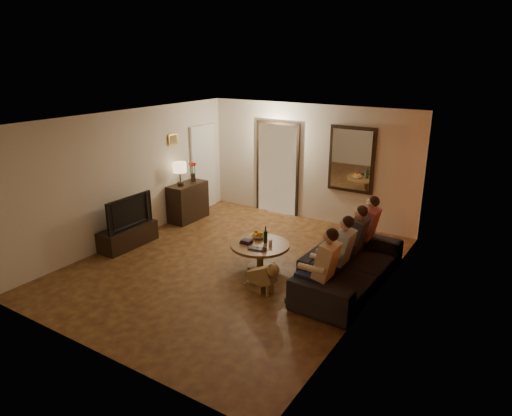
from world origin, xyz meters
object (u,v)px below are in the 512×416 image
Objects in this scene: wine_bottle at (266,234)px; tv_stand at (128,236)px; sofa at (350,266)px; laptop at (256,250)px; dog at (262,275)px; person_b at (338,258)px; person_c at (352,245)px; person_d at (365,233)px; coffee_table at (260,256)px; table_lamp at (180,174)px; tv at (126,211)px; bowl at (258,236)px; dresser at (188,202)px; person_a at (322,272)px.

tv_stand is at bearing -166.56° from wine_bottle.
laptop is at bearing 108.66° from sofa.
tv_stand is at bearing -179.02° from dog.
person_b and person_c have the same top height.
wine_bottle is at bearing 94.54° from sofa.
person_d is (0.00, 0.60, 0.00)m from person_c.
wine_bottle reaches higher than coffee_table.
person_c is at bearing -90.00° from person_d.
dog is at bearing -56.69° from coffee_table.
coffee_table is (-1.50, 0.12, -0.38)m from person_b.
laptop is at bearing -151.34° from person_c.
table_lamp reaches higher than wine_bottle.
tv is at bearing -90.00° from table_lamp.
person_b is at bearing 35.18° from dog.
person_c reaches higher than laptop.
dresser is at bearing 157.64° from bowl.
tv_stand is at bearing 101.24° from sofa.
dog is at bearing -3.07° from tv_stand.
table_lamp is 2.08× the size of bowl.
laptop is at bearing -60.75° from bowl.
wine_bottle is (-0.43, 0.83, 0.32)m from dog.
person_c is 1.50m from wine_bottle.
table_lamp is at bearing 158.99° from coffee_table.
person_a is 3.87× the size of wine_bottle.
wine_bottle is at bearing -76.56° from tv.
dresser is at bearing 157.19° from wine_bottle.
bowl is (-1.78, 0.04, 0.12)m from sofa.
wine_bottle reaches higher than laptop.
coffee_table is (2.71, 0.56, 0.02)m from tv_stand.
person_a is at bearing 4.85° from dog.
bowl is (-0.66, 0.95, 0.20)m from dog.
sofa is 7.52× the size of laptop.
person_b and person_d have the same top height.
person_b is 1.23m from dog.
tv is at bearing -173.99° from person_b.
dresser reaches higher than laptop.
sofa is (4.31, 0.74, -0.35)m from tv.
person_a is 1.66m from wine_bottle.
sofa is 7.98× the size of wine_bottle.
person_d is at bearing 34.21° from wine_bottle.
table_lamp reaches higher than laptop.
wine_bottle is at bearing 83.38° from laptop.
person_a is 1.20m from person_c.
person_d reaches higher than tv.
tv_stand is 4.65× the size of bowl.
tv is (0.00, -1.60, -0.40)m from table_lamp.
dresser is 1.71× the size of dog.
dog is (-1.02, -0.61, -0.32)m from person_b.
table_lamp is (0.00, -0.22, 0.70)m from dresser.
tv is at bearing -179.02° from dog.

